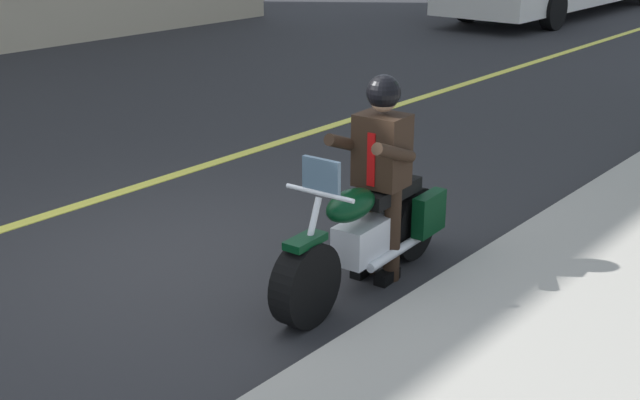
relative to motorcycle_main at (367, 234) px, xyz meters
The scene contains 4 objects.
ground_plane 1.66m from the motorcycle_main, 66.46° to the right, with size 80.00×80.00×0.00m, color #28282B.
lane_center_stripe 3.55m from the motorcycle_main, 79.58° to the right, with size 60.00×0.16×0.01m, color #E5DB4C.
motorcycle_main is the anchor object (origin of this frame).
rider_main 0.61m from the motorcycle_main, behind, with size 0.65×0.58×1.74m.
Camera 1 is at (4.42, 5.16, 3.02)m, focal length 46.29 mm.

